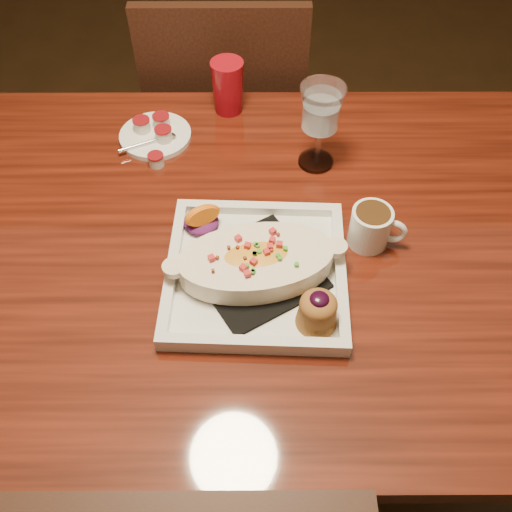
{
  "coord_description": "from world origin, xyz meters",
  "views": [
    {
      "loc": [
        0.07,
        -0.67,
        1.55
      ],
      "look_at": [
        0.08,
        -0.05,
        0.77
      ],
      "focal_mm": 40.0,
      "sensor_mm": 36.0,
      "label": 1
    }
  ],
  "objects_px": {
    "saucer": "(155,133)",
    "plate": "(259,268)",
    "coffee_mug": "(372,226)",
    "table": "(217,272)",
    "goblet": "(321,113)",
    "red_tumbler": "(228,87)",
    "chair_far": "(228,126)"
  },
  "relations": [
    {
      "from": "coffee_mug",
      "to": "red_tumbler",
      "type": "bearing_deg",
      "value": 139.18
    },
    {
      "from": "coffee_mug",
      "to": "saucer",
      "type": "xyz_separation_m",
      "value": [
        -0.42,
        0.29,
        -0.03
      ]
    },
    {
      "from": "coffee_mug",
      "to": "goblet",
      "type": "bearing_deg",
      "value": 125.94
    },
    {
      "from": "chair_far",
      "to": "coffee_mug",
      "type": "xyz_separation_m",
      "value": [
        0.28,
        -0.63,
        0.28
      ]
    },
    {
      "from": "chair_far",
      "to": "coffee_mug",
      "type": "bearing_deg",
      "value": 114.01
    },
    {
      "from": "table",
      "to": "coffee_mug",
      "type": "height_order",
      "value": "coffee_mug"
    },
    {
      "from": "table",
      "to": "coffee_mug",
      "type": "distance_m",
      "value": 0.31
    },
    {
      "from": "table",
      "to": "goblet",
      "type": "bearing_deg",
      "value": 46.2
    },
    {
      "from": "coffee_mug",
      "to": "plate",
      "type": "bearing_deg",
      "value": -142.12
    },
    {
      "from": "table",
      "to": "plate",
      "type": "relative_size",
      "value": 4.71
    },
    {
      "from": "table",
      "to": "plate",
      "type": "distance_m",
      "value": 0.18
    },
    {
      "from": "table",
      "to": "coffee_mug",
      "type": "relative_size",
      "value": 14.68
    },
    {
      "from": "table",
      "to": "chair_far",
      "type": "bearing_deg",
      "value": 90.0
    },
    {
      "from": "plate",
      "to": "chair_far",
      "type": "bearing_deg",
      "value": 98.83
    },
    {
      "from": "plate",
      "to": "goblet",
      "type": "height_order",
      "value": "goblet"
    },
    {
      "from": "goblet",
      "to": "coffee_mug",
      "type": "bearing_deg",
      "value": -68.97
    },
    {
      "from": "chair_far",
      "to": "plate",
      "type": "relative_size",
      "value": 2.92
    },
    {
      "from": "chair_far",
      "to": "saucer",
      "type": "bearing_deg",
      "value": 67.92
    },
    {
      "from": "saucer",
      "to": "plate",
      "type": "bearing_deg",
      "value": -59.75
    },
    {
      "from": "coffee_mug",
      "to": "saucer",
      "type": "distance_m",
      "value": 0.51
    },
    {
      "from": "red_tumbler",
      "to": "goblet",
      "type": "bearing_deg",
      "value": -43.91
    },
    {
      "from": "goblet",
      "to": "saucer",
      "type": "relative_size",
      "value": 1.18
    },
    {
      "from": "table",
      "to": "red_tumbler",
      "type": "bearing_deg",
      "value": 87.53
    },
    {
      "from": "chair_far",
      "to": "plate",
      "type": "distance_m",
      "value": 0.77
    },
    {
      "from": "coffee_mug",
      "to": "red_tumbler",
      "type": "relative_size",
      "value": 0.85
    },
    {
      "from": "table",
      "to": "red_tumbler",
      "type": "xyz_separation_m",
      "value": [
        0.02,
        0.39,
        0.16
      ]
    },
    {
      "from": "table",
      "to": "plate",
      "type": "height_order",
      "value": "plate"
    },
    {
      "from": "table",
      "to": "coffee_mug",
      "type": "bearing_deg",
      "value": -0.82
    },
    {
      "from": "coffee_mug",
      "to": "goblet",
      "type": "relative_size",
      "value": 0.57
    },
    {
      "from": "chair_far",
      "to": "goblet",
      "type": "distance_m",
      "value": 0.59
    },
    {
      "from": "coffee_mug",
      "to": "saucer",
      "type": "bearing_deg",
      "value": 160.1
    },
    {
      "from": "table",
      "to": "goblet",
      "type": "height_order",
      "value": "goblet"
    }
  ]
}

